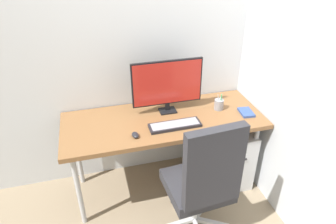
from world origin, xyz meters
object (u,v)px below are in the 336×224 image
at_px(office_chair, 203,181).
at_px(mouse, 135,135).
at_px(notebook, 246,112).
at_px(keyboard, 175,125).
at_px(filing_cabinet, 220,152).
at_px(monitor, 167,84).
at_px(pen_holder, 219,104).

bearing_deg(office_chair, mouse, 134.02).
xyz_separation_m(office_chair, notebook, (0.58, 0.52, 0.19)).
xyz_separation_m(office_chair, keyboard, (-0.07, 0.48, 0.19)).
xyz_separation_m(filing_cabinet, monitor, (-0.49, 0.14, 0.72)).
height_order(keyboard, pen_holder, pen_holder).
bearing_deg(mouse, pen_holder, 7.43).
bearing_deg(monitor, office_chair, -84.88).
bearing_deg(keyboard, mouse, -170.65).
bearing_deg(filing_cabinet, office_chair, -124.92).
height_order(office_chair, notebook, office_chair).
relative_size(monitor, notebook, 3.87).
bearing_deg(notebook, pen_holder, 151.82).
bearing_deg(pen_holder, office_chair, -120.49).
bearing_deg(notebook, filing_cabinet, 156.48).
height_order(office_chair, pen_holder, office_chair).
bearing_deg(mouse, office_chair, -54.47).
bearing_deg(notebook, mouse, -169.28).
height_order(filing_cabinet, monitor, monitor).
bearing_deg(mouse, keyboard, 0.87).
bearing_deg(pen_holder, filing_cabinet, -48.23).
bearing_deg(pen_holder, notebook, -33.64).
relative_size(filing_cabinet, pen_holder, 3.69).
relative_size(office_chair, notebook, 7.01).
xyz_separation_m(filing_cabinet, mouse, (-0.83, -0.18, 0.48)).
height_order(keyboard, notebook, keyboard).
bearing_deg(monitor, notebook, -19.17).
height_order(keyboard, mouse, mouse).
distance_m(filing_cabinet, pen_holder, 0.51).
xyz_separation_m(mouse, pen_holder, (0.79, 0.23, 0.03)).
bearing_deg(notebook, monitor, 166.29).
distance_m(pen_holder, notebook, 0.25).
height_order(filing_cabinet, pen_holder, pen_holder).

